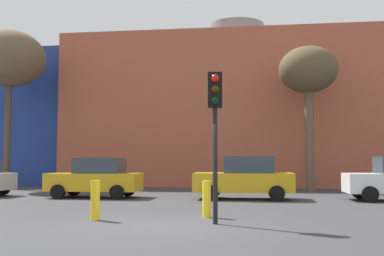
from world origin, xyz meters
The scene contains 9 objects.
ground_plane centered at (0.00, 0.00, 0.00)m, with size 200.00×200.00×0.00m, color #38383A.
building_backdrop centered at (1.17, 22.24, 4.73)m, with size 36.83×12.76×11.59m.
parked_car_1 centered at (-4.53, 8.09, 0.85)m, with size 3.92×1.93×1.70m.
parked_car_2 centered at (1.84, 8.09, 0.87)m, with size 4.05×1.99×1.75m.
traffic_light_island centered at (1.19, 0.58, 2.81)m, with size 0.39×0.38×3.82m.
bare_tree_0 centered at (-11.63, 13.36, 7.41)m, with size 4.05×4.05×9.08m.
bare_tree_1 centered at (5.17, 13.60, 6.25)m, with size 3.10×3.10×7.67m.
bollard_yellow_0 centered at (-2.05, 0.95, 0.53)m, with size 0.24×0.24×1.05m, color yellow.
bollard_yellow_1 centered at (0.84, 1.92, 0.51)m, with size 0.24×0.24×1.02m, color yellow.
Camera 1 is at (2.05, -10.77, 1.57)m, focal length 42.35 mm.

